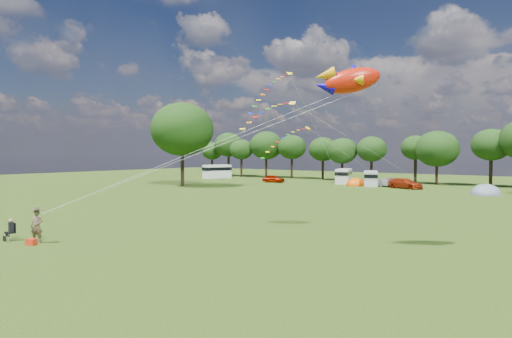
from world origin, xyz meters
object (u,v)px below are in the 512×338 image
Objects in this scene: campervan_c at (371,178)px; camp_chair at (11,227)px; car_b at (391,183)px; car_c at (405,183)px; fish_kite at (347,81)px; car_a at (274,179)px; campervan_b at (344,176)px; tent_orange at (356,185)px; tent_greyblue at (486,195)px; kite_flyer at (37,226)px; campervan_a at (217,171)px; big_tree at (182,129)px.

camp_chair is (-0.81, -53.62, -0.48)m from campervan_c.
car_b is 0.78× the size of car_c.
car_b is 1.04× the size of fish_kite.
campervan_b is at bearing -74.95° from car_a.
tent_orange is 0.91× the size of fish_kite.
car_c is at bearing 163.60° from tent_greyblue.
campervan_b is at bearing 61.28° from kite_flyer.
fish_kite is at bearing -114.30° from campervan_a.
tent_greyblue is at bearing -12.64° from tent_orange.
car_a is 20.39m from car_b.
tent_greyblue is at bearing -79.14° from campervan_a.
fish_kite is at bearing -149.03° from car_c.
tent_greyblue is at bearing 17.30° from big_tree.
fish_kite is at bearing -150.24° from car_a.
kite_flyer is at bearing 157.80° from campervan_c.
car_c is (2.70, -1.48, 0.07)m from car_b.
fish_kite is (12.55, -42.35, 8.70)m from car_b.
kite_flyer is (-4.93, -51.31, 0.22)m from car_c.
car_a is 1.07× the size of fish_kite.
campervan_c is (-6.02, 1.70, 0.51)m from car_c.
fish_kite is at bearing -66.68° from tent_orange.
campervan_a reaches higher than car_b.
tent_orange is (21.98, 17.21, -9.00)m from big_tree.
big_tree is 10.03× the size of camp_chair.
fish_kite reaches higher than kite_flyer.
tent_orange is at bearing 104.32° from camp_chair.
campervan_b reaches higher than car_c.
big_tree is 35.23m from car_c.
car_a is 16.62m from campervan_a.
tent_orange is at bearing 57.78° from kite_flyer.
tent_greyblue is at bearing 82.55° from camp_chair.
tent_greyblue is (17.14, -4.98, -1.25)m from campervan_c.
campervan_b is 2.81× the size of kite_flyer.
car_a is 22.96m from car_c.
tent_orange is at bearing 38.06° from big_tree.
car_a is 14.87m from tent_orange.
car_b is 45.02m from fish_kite.
big_tree is 3.83× the size of tent_orange.
car_b is at bearing 161.01° from tent_greyblue.
camp_chair is at bearing -169.21° from car_b.
tent_orange is (-5.53, -0.42, -0.68)m from car_b.
fish_kite is (40.06, -24.72, 0.38)m from big_tree.
tent_orange is 0.86× the size of tent_greyblue.
camp_chair is at bearing -170.08° from car_c.
campervan_c is (33.25, -0.24, -0.23)m from campervan_a.
camp_chair is (16.10, -50.88, 0.11)m from car_a.
campervan_b is 56.23m from camp_chair.
tent_greyblue is at bearing -124.68° from campervan_b.
car_c is 6.28m from campervan_c.
car_c is 51.54m from kite_flyer.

